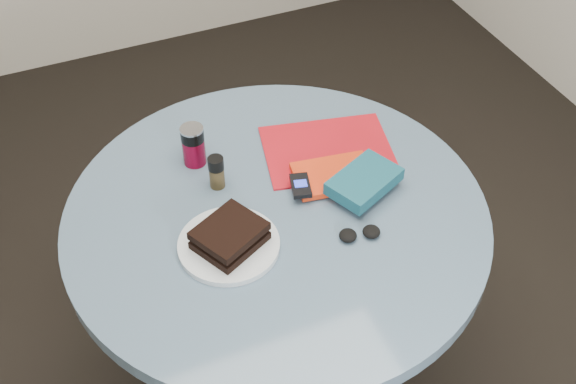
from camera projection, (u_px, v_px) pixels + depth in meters
name	position (u px, v px, depth m)	size (l,w,h in m)	color
ground	(279.00, 381.00, 2.21)	(4.00, 4.00, 0.00)	black
table	(277.00, 256.00, 1.80)	(1.00, 1.00, 0.75)	black
plate	(229.00, 245.00, 1.60)	(0.23, 0.23, 0.01)	silver
sandwich	(230.00, 236.00, 1.58)	(0.18, 0.17, 0.05)	black
soda_can	(193.00, 145.00, 1.78)	(0.07, 0.07, 0.11)	maroon
pepper_grinder	(217.00, 172.00, 1.72)	(0.04, 0.04, 0.09)	#3D311A
magazine	(328.00, 150.00, 1.84)	(0.32, 0.24, 0.01)	#9F0E18
red_book	(333.00, 175.00, 1.76)	(0.19, 0.13, 0.02)	red
novel	(364.00, 181.00, 1.71)	(0.17, 0.11, 0.03)	#114252
mp3_player	(301.00, 186.00, 1.71)	(0.06, 0.09, 0.01)	black
headphones	(360.00, 234.00, 1.62)	(0.10, 0.06, 0.02)	black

